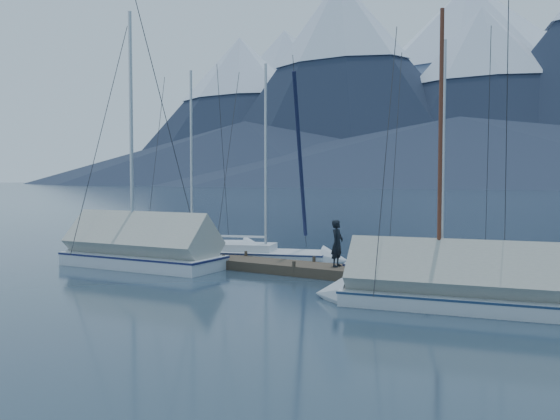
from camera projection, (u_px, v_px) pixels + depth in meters
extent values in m
plane|color=#162533|center=(248.00, 279.00, 19.48)|extent=(1000.00, 1000.00, 0.00)
cone|color=#475675|center=(285.00, 107.00, 509.34)|extent=(308.00, 308.00, 130.00)
cone|color=silver|center=(285.00, 62.00, 507.34)|extent=(133.24, 133.24, 54.60)
cone|color=#475675|center=(468.00, 84.00, 445.55)|extent=(352.00, 352.00, 150.00)
cone|color=silver|center=(469.00, 25.00, 443.25)|extent=(152.28, 152.28, 63.00)
cone|color=#192133|center=(240.00, 112.00, 387.64)|extent=(209.00, 209.00, 95.00)
cone|color=silver|center=(240.00, 68.00, 386.17)|extent=(90.41, 90.41, 39.90)
cone|color=#192133|center=(339.00, 82.00, 331.72)|extent=(190.00, 190.00, 115.00)
cone|color=silver|center=(339.00, 21.00, 329.95)|extent=(82.19, 82.19, 48.30)
cone|color=#192133|center=(480.00, 97.00, 300.74)|extent=(171.00, 171.00, 90.00)
cone|color=silver|center=(481.00, 44.00, 299.35)|extent=(73.97, 73.97, 37.80)
cone|color=#192133|center=(245.00, 153.00, 325.66)|extent=(364.00, 364.00, 35.00)
cone|color=#192133|center=(459.00, 152.00, 253.24)|extent=(416.00, 416.00, 30.00)
cube|color=#382D23|center=(280.00, 267.00, 21.16)|extent=(18.00, 1.50, 0.34)
cube|color=black|center=(157.00, 260.00, 24.38)|extent=(3.00, 1.30, 0.30)
cube|color=black|center=(280.00, 273.00, 21.17)|extent=(3.00, 1.30, 0.30)
cube|color=black|center=(447.00, 289.00, 17.97)|extent=(3.00, 1.30, 0.30)
cylinder|color=#382D23|center=(135.00, 246.00, 26.01)|extent=(0.12, 0.12, 0.35)
cylinder|color=#382D23|center=(110.00, 249.00, 24.83)|extent=(0.12, 0.12, 0.35)
cylinder|color=#382D23|center=(187.00, 251.00, 24.41)|extent=(0.12, 0.12, 0.35)
cylinder|color=#382D23|center=(163.00, 254.00, 23.23)|extent=(0.12, 0.12, 0.35)
cylinder|color=#382D23|center=(246.00, 256.00, 22.81)|extent=(0.12, 0.12, 0.35)
cylinder|color=#382D23|center=(224.00, 260.00, 21.63)|extent=(0.12, 0.12, 0.35)
cylinder|color=#382D23|center=(314.00, 261.00, 21.21)|extent=(0.12, 0.12, 0.35)
cylinder|color=#382D23|center=(294.00, 266.00, 20.03)|extent=(0.12, 0.12, 0.35)
cylinder|color=#382D23|center=(393.00, 268.00, 19.60)|extent=(0.12, 0.12, 0.35)
cylinder|color=#382D23|center=(376.00, 274.00, 18.42)|extent=(0.12, 0.12, 0.35)
cylinder|color=#382D23|center=(486.00, 276.00, 18.00)|extent=(0.12, 0.12, 0.35)
cylinder|color=#382D23|center=(475.00, 283.00, 16.82)|extent=(0.12, 0.12, 0.35)
cube|color=silver|center=(184.00, 249.00, 27.09)|extent=(6.04, 4.44, 0.64)
cube|color=silver|center=(184.00, 255.00, 27.10)|extent=(4.86, 3.26, 0.29)
cube|color=#1A2E4E|center=(184.00, 243.00, 27.07)|extent=(6.10, 4.49, 0.06)
cone|color=silver|center=(256.00, 249.00, 26.83)|extent=(1.82, 2.14, 1.86)
cube|color=silver|center=(177.00, 238.00, 27.08)|extent=(2.43, 2.15, 0.29)
cylinder|color=#B2B7BF|center=(191.00, 157.00, 26.84)|extent=(0.12, 0.12, 7.75)
cylinder|color=#B2B7BF|center=(163.00, 229.00, 27.11)|extent=(2.35, 1.31, 0.09)
cylinder|color=#26262B|center=(223.00, 157.00, 26.73)|extent=(1.40, 2.60, 7.76)
cube|color=silver|center=(257.00, 258.00, 23.86)|extent=(5.88, 3.58, 0.61)
cube|color=silver|center=(257.00, 265.00, 23.87)|extent=(4.82, 2.51, 0.28)
cube|color=navy|center=(257.00, 252.00, 23.84)|extent=(5.94, 3.61, 0.06)
cone|color=silver|center=(336.00, 261.00, 23.12)|extent=(1.55, 2.02, 1.79)
cube|color=silver|center=(250.00, 247.00, 23.90)|extent=(2.27, 1.87, 0.28)
cylinder|color=#B2B7BF|center=(266.00, 158.00, 23.56)|extent=(0.11, 0.11, 7.44)
cylinder|color=#B2B7BF|center=(235.00, 236.00, 24.03)|extent=(2.40, 0.90, 0.08)
cylinder|color=#26262B|center=(300.00, 158.00, 23.24)|extent=(0.94, 2.66, 7.45)
cube|color=silver|center=(430.00, 273.00, 20.17)|extent=(5.92, 3.21, 0.62)
cube|color=silver|center=(430.00, 281.00, 20.18)|extent=(4.89, 2.18, 0.28)
cube|color=#161A42|center=(430.00, 265.00, 20.15)|extent=(5.98, 3.24, 0.06)
cone|color=silver|center=(533.00, 278.00, 19.16)|extent=(1.44, 2.00, 1.80)
cube|color=silver|center=(422.00, 259.00, 20.23)|extent=(2.23, 1.76, 0.28)
cylinder|color=#B2B7BF|center=(443.00, 153.00, 19.84)|extent=(0.11, 0.11, 7.51)
cylinder|color=#B2B7BF|center=(403.00, 246.00, 20.41)|extent=(2.48, 0.71, 0.08)
cylinder|color=#26262B|center=(488.00, 152.00, 19.40)|extent=(0.72, 2.76, 7.52)
cube|color=silver|center=(453.00, 303.00, 15.24)|extent=(5.87, 3.02, 0.60)
cube|color=silver|center=(452.00, 313.00, 15.25)|extent=(4.87, 1.98, 0.27)
cube|color=navy|center=(453.00, 293.00, 15.22)|extent=(5.93, 3.05, 0.05)
cone|color=silver|center=(333.00, 294.00, 16.40)|extent=(1.34, 2.06, 1.91)
cylinder|color=#592819|center=(440.00, 151.00, 15.16)|extent=(0.11, 0.11, 7.22)
cylinder|color=#592819|center=(490.00, 273.00, 14.86)|extent=(2.49, 0.56, 0.08)
cylinder|color=#26262B|center=(386.00, 152.00, 15.67)|extent=(0.56, 2.77, 7.22)
cube|color=#9D9E94|center=(453.00, 278.00, 15.20)|extent=(5.60, 3.00, 2.02)
cube|color=silver|center=(142.00, 263.00, 22.20)|extent=(6.45, 2.69, 0.74)
cube|color=silver|center=(142.00, 272.00, 22.22)|extent=(5.43, 1.61, 0.34)
cube|color=#191D4C|center=(142.00, 255.00, 22.18)|extent=(6.51, 2.71, 0.07)
cone|color=silver|center=(73.00, 257.00, 23.93)|extent=(1.39, 2.24, 2.16)
cylinder|color=#B2B7BF|center=(131.00, 133.00, 22.16)|extent=(0.14, 0.14, 9.01)
cylinder|color=#B2B7BF|center=(165.00, 237.00, 21.61)|extent=(2.84, 0.30, 0.10)
cylinder|color=#26262B|center=(100.00, 135.00, 22.90)|extent=(0.25, 3.17, 9.02)
cube|color=#A5A59A|center=(142.00, 242.00, 22.15)|extent=(6.14, 2.71, 2.29)
imported|color=black|center=(337.00, 243.00, 19.99)|extent=(0.42, 0.60, 1.58)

